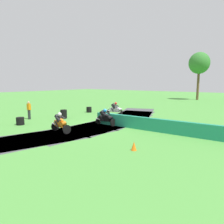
{
  "coord_description": "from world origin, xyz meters",
  "views": [
    {
      "loc": [
        10.33,
        -12.77,
        3.36
      ],
      "look_at": [
        -0.05,
        0.79,
        0.9
      ],
      "focal_mm": 33.46,
      "sensor_mm": 36.0,
      "label": 1
    }
  ],
  "objects_px": {
    "motorcycle_chase_black": "(106,117)",
    "tire_stack_near": "(20,121)",
    "motorcycle_trailing_white": "(115,109)",
    "track_marshal": "(29,110)",
    "motorcycle_lead_orange": "(61,123)",
    "tire_stack_mid_a": "(64,114)",
    "tire_stack_mid_b": "(89,110)",
    "traffic_cone": "(134,146)"
  },
  "relations": [
    {
      "from": "motorcycle_chase_black",
      "to": "tire_stack_mid_a",
      "type": "height_order",
      "value": "motorcycle_chase_black"
    },
    {
      "from": "motorcycle_chase_black",
      "to": "tire_stack_near",
      "type": "bearing_deg",
      "value": -145.22
    },
    {
      "from": "tire_stack_mid_b",
      "to": "tire_stack_near",
      "type": "bearing_deg",
      "value": -86.79
    },
    {
      "from": "motorcycle_lead_orange",
      "to": "motorcycle_chase_black",
      "type": "height_order",
      "value": "motorcycle_lead_orange"
    },
    {
      "from": "motorcycle_trailing_white",
      "to": "tire_stack_mid_a",
      "type": "distance_m",
      "value": 5.07
    },
    {
      "from": "motorcycle_chase_black",
      "to": "traffic_cone",
      "type": "xyz_separation_m",
      "value": [
        4.85,
        -3.73,
        -0.42
      ]
    },
    {
      "from": "motorcycle_lead_orange",
      "to": "motorcycle_trailing_white",
      "type": "distance_m",
      "value": 7.96
    },
    {
      "from": "motorcycle_chase_black",
      "to": "motorcycle_trailing_white",
      "type": "distance_m",
      "value": 4.88
    },
    {
      "from": "motorcycle_lead_orange",
      "to": "tire_stack_mid_b",
      "type": "xyz_separation_m",
      "value": [
        -5.03,
        7.99,
        -0.36
      ]
    },
    {
      "from": "traffic_cone",
      "to": "tire_stack_near",
      "type": "bearing_deg",
      "value": -179.29
    },
    {
      "from": "tire_stack_mid_b",
      "to": "track_marshal",
      "type": "relative_size",
      "value": 0.37
    },
    {
      "from": "motorcycle_trailing_white",
      "to": "tire_stack_mid_b",
      "type": "bearing_deg",
      "value": 177.99
    },
    {
      "from": "motorcycle_chase_black",
      "to": "tire_stack_near",
      "type": "relative_size",
      "value": 2.77
    },
    {
      "from": "motorcycle_chase_black",
      "to": "tire_stack_near",
      "type": "xyz_separation_m",
      "value": [
        -5.56,
        -3.86,
        -0.34
      ]
    },
    {
      "from": "motorcycle_trailing_white",
      "to": "track_marshal",
      "type": "bearing_deg",
      "value": -128.52
    },
    {
      "from": "motorcycle_trailing_white",
      "to": "track_marshal",
      "type": "relative_size",
      "value": 1.05
    },
    {
      "from": "motorcycle_lead_orange",
      "to": "motorcycle_chase_black",
      "type": "xyz_separation_m",
      "value": [
        1.0,
        3.54,
        -0.02
      ]
    },
    {
      "from": "motorcycle_chase_black",
      "to": "track_marshal",
      "type": "distance_m",
      "value": 7.59
    },
    {
      "from": "motorcycle_trailing_white",
      "to": "tire_stack_near",
      "type": "bearing_deg",
      "value": -111.94
    },
    {
      "from": "tire_stack_near",
      "to": "tire_stack_mid_b",
      "type": "height_order",
      "value": "same"
    },
    {
      "from": "track_marshal",
      "to": "motorcycle_lead_orange",
      "type": "bearing_deg",
      "value": -13.49
    },
    {
      "from": "tire_stack_near",
      "to": "tire_stack_mid_a",
      "type": "relative_size",
      "value": 0.76
    },
    {
      "from": "motorcycle_trailing_white",
      "to": "track_marshal",
      "type": "height_order",
      "value": "track_marshal"
    },
    {
      "from": "tire_stack_near",
      "to": "tire_stack_mid_b",
      "type": "xyz_separation_m",
      "value": [
        -0.47,
        8.31,
        0.0
      ]
    },
    {
      "from": "motorcycle_trailing_white",
      "to": "motorcycle_lead_orange",
      "type": "bearing_deg",
      "value": -80.86
    },
    {
      "from": "tire_stack_mid_a",
      "to": "traffic_cone",
      "type": "distance_m",
      "value": 10.8
    },
    {
      "from": "motorcycle_lead_orange",
      "to": "tire_stack_mid_b",
      "type": "relative_size",
      "value": 2.84
    },
    {
      "from": "motorcycle_trailing_white",
      "to": "tire_stack_near",
      "type": "xyz_separation_m",
      "value": [
        -3.3,
        -8.18,
        -0.36
      ]
    },
    {
      "from": "motorcycle_trailing_white",
      "to": "tire_stack_near",
      "type": "distance_m",
      "value": 8.83
    },
    {
      "from": "tire_stack_mid_a",
      "to": "tire_stack_mid_b",
      "type": "distance_m",
      "value": 4.33
    },
    {
      "from": "motorcycle_chase_black",
      "to": "traffic_cone",
      "type": "height_order",
      "value": "motorcycle_chase_black"
    },
    {
      "from": "motorcycle_chase_black",
      "to": "tire_stack_mid_b",
      "type": "height_order",
      "value": "motorcycle_chase_black"
    },
    {
      "from": "track_marshal",
      "to": "motorcycle_chase_black",
      "type": "bearing_deg",
      "value": 15.45
    },
    {
      "from": "motorcycle_trailing_white",
      "to": "tire_stack_mid_b",
      "type": "height_order",
      "value": "motorcycle_trailing_white"
    },
    {
      "from": "motorcycle_trailing_white",
      "to": "traffic_cone",
      "type": "xyz_separation_m",
      "value": [
        7.11,
        -8.05,
        -0.44
      ]
    },
    {
      "from": "motorcycle_trailing_white",
      "to": "tire_stack_mid_b",
      "type": "xyz_separation_m",
      "value": [
        -3.76,
        0.13,
        -0.36
      ]
    },
    {
      "from": "tire_stack_mid_a",
      "to": "motorcycle_lead_orange",
      "type": "bearing_deg",
      "value": -41.56
    },
    {
      "from": "motorcycle_lead_orange",
      "to": "motorcycle_trailing_white",
      "type": "bearing_deg",
      "value": 99.14
    },
    {
      "from": "tire_stack_mid_a",
      "to": "tire_stack_mid_b",
      "type": "xyz_separation_m",
      "value": [
        -0.81,
        4.25,
        -0.1
      ]
    },
    {
      "from": "motorcycle_chase_black",
      "to": "traffic_cone",
      "type": "relative_size",
      "value": 3.83
    },
    {
      "from": "motorcycle_lead_orange",
      "to": "tire_stack_mid_b",
      "type": "bearing_deg",
      "value": 122.17
    },
    {
      "from": "tire_stack_mid_a",
      "to": "track_marshal",
      "type": "distance_m",
      "value": 3.09
    }
  ]
}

